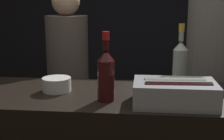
{
  "coord_description": "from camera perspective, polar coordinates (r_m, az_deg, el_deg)",
  "views": [
    {
      "loc": [
        0.17,
        -1.26,
        1.56
      ],
      "look_at": [
        0.0,
        0.32,
        1.21
      ],
      "focal_mm": 50.0,
      "sensor_mm": 36.0,
      "label": 1
    }
  ],
  "objects": [
    {
      "name": "red_wine_bottle_tall",
      "position": [
        1.49,
        -1.1,
        -0.63
      ],
      "size": [
        0.08,
        0.08,
        0.34
      ],
      "color": "#380F0F",
      "rests_on": "bar_counter"
    },
    {
      "name": "person_in_hoodie",
      "position": [
        2.29,
        17.92,
        -2.46
      ],
      "size": [
        0.39,
        0.39,
        1.79
      ],
      "rotation": [
        0.0,
        0.0,
        -0.16
      ],
      "color": "black",
      "rests_on": "ground_plane"
    },
    {
      "name": "wall_back_chalkboard",
      "position": [
        3.78,
        3.5,
        10.03
      ],
      "size": [
        6.4,
        0.06,
        2.8
      ],
      "color": "black",
      "rests_on": "ground_plane"
    },
    {
      "name": "ice_bin_with_bottles",
      "position": [
        1.48,
        11.44,
        -3.92
      ],
      "size": [
        0.38,
        0.25,
        0.12
      ],
      "color": "#9EA0A5",
      "rests_on": "bar_counter"
    },
    {
      "name": "person_blond_tee",
      "position": [
        2.48,
        -8.0,
        -2.21
      ],
      "size": [
        0.32,
        0.32,
        1.66
      ],
      "rotation": [
        0.0,
        0.0,
        2.71
      ],
      "color": "black",
      "rests_on": "ground_plane"
    },
    {
      "name": "rose_wine_bottle",
      "position": [
        1.78,
        12.33,
        1.42
      ],
      "size": [
        0.08,
        0.08,
        0.35
      ],
      "color": "#9EA899",
      "rests_on": "bar_counter"
    },
    {
      "name": "bowl_white",
      "position": [
        1.7,
        -10.07,
        -2.52
      ],
      "size": [
        0.15,
        0.15,
        0.07
      ],
      "color": "white",
      "rests_on": "bar_counter"
    },
    {
      "name": "candle_votive",
      "position": [
        1.78,
        5.78,
        -2.21
      ],
      "size": [
        0.08,
        0.08,
        0.05
      ],
      "color": "silver",
      "rests_on": "bar_counter"
    }
  ]
}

